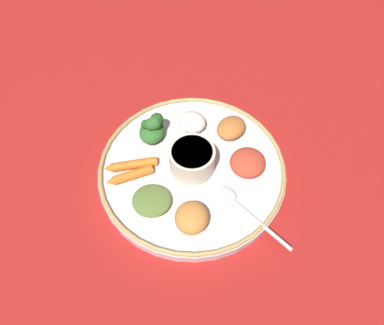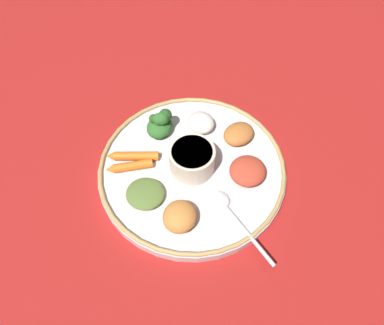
{
  "view_description": "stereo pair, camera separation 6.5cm",
  "coord_description": "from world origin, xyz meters",
  "px_view_note": "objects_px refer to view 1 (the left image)",
  "views": [
    {
      "loc": [
        0.25,
        -0.27,
        0.57
      ],
      "look_at": [
        0.0,
        0.0,
        0.03
      ],
      "focal_mm": 33.76,
      "sensor_mm": 36.0,
      "label": 1
    },
    {
      "loc": [
        0.29,
        -0.22,
        0.57
      ],
      "look_at": [
        0.0,
        0.0,
        0.03
      ],
      "focal_mm": 33.76,
      "sensor_mm": 36.0,
      "label": 2
    }
  ],
  "objects_px": {
    "center_bowl": "(192,159)",
    "carrot_outer": "(130,176)",
    "spoon": "(242,208)",
    "greens_pile": "(154,127)",
    "carrot_near_spoon": "(131,165)"
  },
  "relations": [
    {
      "from": "center_bowl",
      "to": "greens_pile",
      "type": "bearing_deg",
      "value": 176.97
    },
    {
      "from": "center_bowl",
      "to": "carrot_outer",
      "type": "distance_m",
      "value": 0.11
    },
    {
      "from": "center_bowl",
      "to": "greens_pile",
      "type": "distance_m",
      "value": 0.1
    },
    {
      "from": "center_bowl",
      "to": "carrot_near_spoon",
      "type": "height_order",
      "value": "center_bowl"
    },
    {
      "from": "center_bowl",
      "to": "carrot_near_spoon",
      "type": "distance_m",
      "value": 0.11
    },
    {
      "from": "greens_pile",
      "to": "carrot_outer",
      "type": "xyz_separation_m",
      "value": [
        0.04,
        -0.1,
        -0.02
      ]
    },
    {
      "from": "center_bowl",
      "to": "spoon",
      "type": "distance_m",
      "value": 0.12
    },
    {
      "from": "spoon",
      "to": "center_bowl",
      "type": "bearing_deg",
      "value": 177.47
    },
    {
      "from": "center_bowl",
      "to": "carrot_outer",
      "type": "bearing_deg",
      "value": -125.15
    },
    {
      "from": "greens_pile",
      "to": "carrot_near_spoon",
      "type": "xyz_separation_m",
      "value": [
        0.02,
        -0.08,
        -0.02
      ]
    },
    {
      "from": "spoon",
      "to": "greens_pile",
      "type": "distance_m",
      "value": 0.23
    },
    {
      "from": "greens_pile",
      "to": "center_bowl",
      "type": "bearing_deg",
      "value": -3.03
    },
    {
      "from": "spoon",
      "to": "greens_pile",
      "type": "bearing_deg",
      "value": 177.24
    },
    {
      "from": "spoon",
      "to": "greens_pile",
      "type": "xyz_separation_m",
      "value": [
        -0.22,
        0.01,
        0.02
      ]
    },
    {
      "from": "carrot_outer",
      "to": "greens_pile",
      "type": "bearing_deg",
      "value": 111.73
    }
  ]
}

